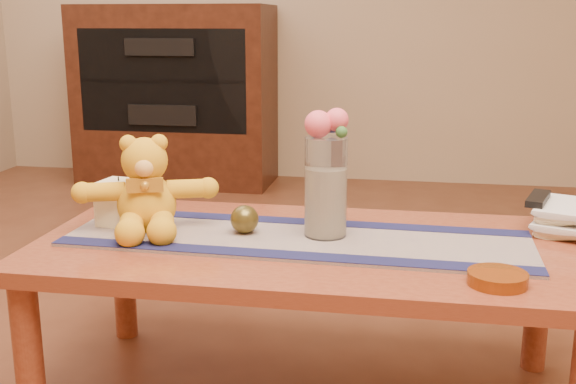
% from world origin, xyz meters
% --- Properties ---
extents(coffee_table_top, '(1.40, 0.70, 0.04)m').
position_xyz_m(coffee_table_top, '(0.00, 0.00, 0.43)').
color(coffee_table_top, maroon).
rests_on(coffee_table_top, floor).
extents(table_leg_fl, '(0.07, 0.07, 0.41)m').
position_xyz_m(table_leg_fl, '(-0.64, -0.29, 0.21)').
color(table_leg_fl, maroon).
rests_on(table_leg_fl, floor).
extents(table_leg_bl, '(0.07, 0.07, 0.41)m').
position_xyz_m(table_leg_bl, '(-0.64, 0.29, 0.21)').
color(table_leg_bl, maroon).
rests_on(table_leg_bl, floor).
extents(table_leg_br, '(0.07, 0.07, 0.41)m').
position_xyz_m(table_leg_br, '(0.64, 0.29, 0.21)').
color(table_leg_br, maroon).
rests_on(table_leg_br, floor).
extents(persian_runner, '(1.21, 0.38, 0.01)m').
position_xyz_m(persian_runner, '(-0.03, 0.01, 0.45)').
color(persian_runner, '#1C1B4D').
rests_on(persian_runner, coffee_table_top).
extents(runner_border_near, '(1.20, 0.09, 0.00)m').
position_xyz_m(runner_border_near, '(-0.03, -0.14, 0.46)').
color(runner_border_near, '#15173F').
rests_on(runner_border_near, persian_runner).
extents(runner_border_far, '(1.20, 0.09, 0.00)m').
position_xyz_m(runner_border_far, '(-0.02, 0.15, 0.46)').
color(runner_border_far, '#15173F').
rests_on(runner_border_far, persian_runner).
extents(teddy_bear, '(0.44, 0.40, 0.24)m').
position_xyz_m(teddy_bear, '(-0.44, 0.01, 0.58)').
color(teddy_bear, gold).
rests_on(teddy_bear, persian_runner).
extents(pillar_candle, '(0.12, 0.12, 0.12)m').
position_xyz_m(pillar_candle, '(-0.53, 0.05, 0.52)').
color(pillar_candle, '#FFF1BB').
rests_on(pillar_candle, persian_runner).
extents(candle_wick, '(0.00, 0.00, 0.01)m').
position_xyz_m(candle_wick, '(-0.53, 0.05, 0.59)').
color(candle_wick, black).
rests_on(candle_wick, pillar_candle).
extents(glass_vase, '(0.11, 0.11, 0.26)m').
position_xyz_m(glass_vase, '(0.04, 0.04, 0.59)').
color(glass_vase, silver).
rests_on(glass_vase, persian_runner).
extents(potpourri_fill, '(0.09, 0.09, 0.18)m').
position_xyz_m(potpourri_fill, '(0.04, 0.04, 0.55)').
color(potpourri_fill, beige).
rests_on(potpourri_fill, glass_vase).
extents(rose_left, '(0.07, 0.07, 0.07)m').
position_xyz_m(rose_left, '(0.02, 0.03, 0.75)').
color(rose_left, '#F25568').
rests_on(rose_left, glass_vase).
extents(rose_right, '(0.06, 0.06, 0.06)m').
position_xyz_m(rose_right, '(0.07, 0.04, 0.76)').
color(rose_right, '#F25568').
rests_on(rose_right, glass_vase).
extents(blue_flower_back, '(0.04, 0.04, 0.04)m').
position_xyz_m(blue_flower_back, '(0.05, 0.07, 0.75)').
color(blue_flower_back, '#464A98').
rests_on(blue_flower_back, glass_vase).
extents(blue_flower_side, '(0.04, 0.04, 0.04)m').
position_xyz_m(blue_flower_side, '(0.01, 0.06, 0.74)').
color(blue_flower_side, '#464A98').
rests_on(blue_flower_side, glass_vase).
extents(leaf_sprig, '(0.03, 0.03, 0.03)m').
position_xyz_m(leaf_sprig, '(0.08, 0.02, 0.74)').
color(leaf_sprig, '#33662D').
rests_on(leaf_sprig, glass_vase).
extents(bronze_ball, '(0.09, 0.09, 0.08)m').
position_xyz_m(bronze_ball, '(-0.17, 0.02, 0.50)').
color(bronze_ball, '#493F18').
rests_on(bronze_ball, persian_runner).
extents(book_bottom, '(0.22, 0.26, 0.02)m').
position_xyz_m(book_bottom, '(0.61, 0.24, 0.46)').
color(book_bottom, '#FBECC2').
rests_on(book_bottom, coffee_table_top).
extents(book_lower, '(0.24, 0.27, 0.02)m').
position_xyz_m(book_lower, '(0.61, 0.23, 0.48)').
color(book_lower, '#FBECC2').
rests_on(book_lower, book_bottom).
extents(book_upper, '(0.21, 0.25, 0.02)m').
position_xyz_m(book_upper, '(0.60, 0.24, 0.50)').
color(book_upper, '#FBECC2').
rests_on(book_upper, book_lower).
extents(book_top, '(0.23, 0.27, 0.02)m').
position_xyz_m(book_top, '(0.61, 0.23, 0.52)').
color(book_top, '#FBECC2').
rests_on(book_top, book_upper).
extents(tv_remote, '(0.09, 0.17, 0.02)m').
position_xyz_m(tv_remote, '(0.60, 0.23, 0.54)').
color(tv_remote, black).
rests_on(tv_remote, book_top).
extents(amber_dish, '(0.17, 0.17, 0.03)m').
position_xyz_m(amber_dish, '(0.45, -0.23, 0.46)').
color(amber_dish, '#BF5914').
rests_on(amber_dish, coffee_table_top).
extents(media_cabinet, '(1.20, 0.50, 1.10)m').
position_xyz_m(media_cabinet, '(-1.20, 2.48, 0.55)').
color(media_cabinet, black).
rests_on(media_cabinet, floor).
extents(cabinet_cavity, '(1.02, 0.03, 0.61)m').
position_xyz_m(cabinet_cavity, '(-1.20, 2.25, 0.66)').
color(cabinet_cavity, black).
rests_on(cabinet_cavity, media_cabinet).
extents(cabinet_shelf, '(1.02, 0.20, 0.02)m').
position_xyz_m(cabinet_shelf, '(-1.20, 2.33, 0.66)').
color(cabinet_shelf, black).
rests_on(cabinet_shelf, media_cabinet).
extents(stereo_upper, '(0.42, 0.28, 0.10)m').
position_xyz_m(stereo_upper, '(-1.20, 2.35, 0.86)').
color(stereo_upper, black).
rests_on(stereo_upper, media_cabinet).
extents(stereo_lower, '(0.42, 0.28, 0.12)m').
position_xyz_m(stereo_lower, '(-1.20, 2.35, 0.46)').
color(stereo_lower, black).
rests_on(stereo_lower, media_cabinet).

